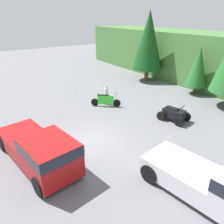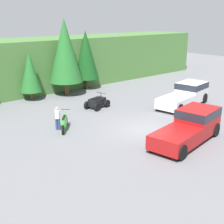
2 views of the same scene
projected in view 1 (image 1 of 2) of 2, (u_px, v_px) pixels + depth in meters
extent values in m
plane|color=slate|center=(89.00, 142.00, 12.73)|extent=(80.00, 80.00, 0.00)
cylinder|color=brown|center=(146.00, 75.00, 24.39)|extent=(0.44, 0.44, 1.31)
cone|color=#144719|center=(149.00, 40.00, 22.89)|extent=(3.21, 3.21, 5.99)
cylinder|color=brown|center=(194.00, 90.00, 20.35)|extent=(0.26, 0.26, 0.78)
cone|color=#236628|center=(198.00, 67.00, 19.46)|extent=(1.91, 1.91, 3.55)
cube|color=maroon|center=(50.00, 157.00, 9.67)|extent=(2.79, 2.36, 1.60)
cube|color=#1E232D|center=(48.00, 147.00, 9.45)|extent=(2.81, 2.38, 0.51)
cube|color=maroon|center=(26.00, 140.00, 11.70)|extent=(3.34, 2.45, 0.83)
cylinder|color=black|center=(77.00, 167.00, 10.01)|extent=(0.90, 0.41, 0.87)
cylinder|color=black|center=(39.00, 186.00, 8.89)|extent=(0.90, 0.41, 0.87)
cylinder|color=black|center=(35.00, 131.00, 13.01)|extent=(0.90, 0.41, 0.87)
cylinder|color=black|center=(3.00, 143.00, 11.88)|extent=(0.90, 0.41, 0.87)
cube|color=silver|center=(182.00, 171.00, 9.39)|extent=(3.34, 2.44, 0.83)
cylinder|color=black|center=(173.00, 157.00, 10.69)|extent=(0.90, 0.41, 0.87)
cylinder|color=black|center=(150.00, 174.00, 9.57)|extent=(0.90, 0.41, 0.87)
cylinder|color=black|center=(117.00, 103.00, 17.49)|extent=(0.47, 0.53, 0.61)
cylinder|color=black|center=(95.00, 102.00, 17.68)|extent=(0.47, 0.53, 0.61)
cube|color=green|center=(106.00, 100.00, 17.48)|extent=(0.95, 1.09, 0.74)
cylinder|color=#B7B7BC|center=(116.00, 98.00, 17.32)|extent=(0.24, 0.27, 0.84)
cylinder|color=black|center=(116.00, 93.00, 17.15)|extent=(0.48, 0.41, 0.04)
cube|color=black|center=(103.00, 95.00, 17.34)|extent=(0.71, 0.81, 0.06)
cylinder|color=black|center=(186.00, 117.00, 15.13)|extent=(0.67, 0.37, 0.64)
cylinder|color=black|center=(179.00, 122.00, 14.44)|extent=(0.67, 0.37, 0.64)
cylinder|color=black|center=(169.00, 111.00, 15.97)|extent=(0.67, 0.37, 0.64)
cylinder|color=black|center=(161.00, 116.00, 15.28)|extent=(0.67, 0.37, 0.64)
cube|color=black|center=(174.00, 113.00, 15.12)|extent=(1.61, 1.12, 0.60)
cylinder|color=black|center=(182.00, 109.00, 14.59)|extent=(0.06, 0.06, 0.35)
cylinder|color=black|center=(182.00, 107.00, 14.52)|extent=(0.27, 0.95, 0.04)
cube|color=black|center=(173.00, 108.00, 15.07)|extent=(0.93, 0.65, 0.08)
cylinder|color=navy|center=(107.00, 99.00, 18.03)|extent=(0.23, 0.23, 0.79)
cylinder|color=navy|center=(106.00, 100.00, 17.88)|extent=(0.23, 0.23, 0.79)
cylinder|color=white|center=(106.00, 92.00, 17.67)|extent=(0.46, 0.46, 0.59)
sphere|color=tan|center=(106.00, 87.00, 17.51)|extent=(0.30, 0.30, 0.21)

